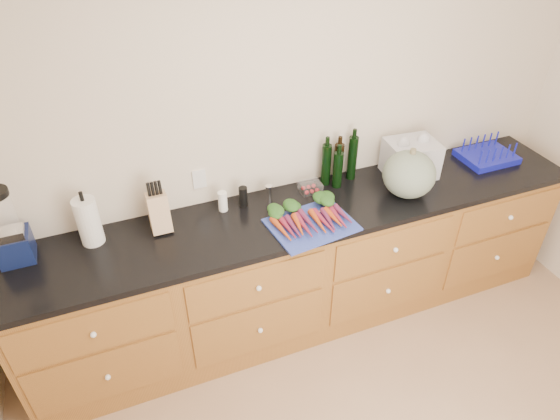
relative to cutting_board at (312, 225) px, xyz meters
name	(u,v)px	position (x,y,z in m)	size (l,w,h in m)	color
wall_back	(290,133)	(0.06, 0.48, 0.35)	(4.10, 0.05, 2.60)	beige
cabinets	(307,267)	(0.06, 0.16, -0.50)	(3.60, 0.64, 0.90)	brown
countertop	(309,211)	(0.06, 0.16, -0.03)	(3.64, 0.62, 0.04)	black
cutting_board	(312,225)	(0.00, 0.00, 0.00)	(0.48, 0.36, 0.01)	#2D40A5
carrots	(309,217)	(0.00, 0.04, 0.03)	(0.42, 0.31, 0.06)	#C74617
squash	(409,174)	(0.70, 0.08, 0.14)	(0.33, 0.33, 0.30)	#5E6F5D
blender_appliance	(8,231)	(-1.59, 0.32, 0.19)	(0.17, 0.17, 0.44)	#0E1742
paper_towel	(88,221)	(-1.20, 0.32, 0.13)	(0.13, 0.13, 0.28)	white
knife_block	(159,212)	(-0.82, 0.30, 0.11)	(0.11, 0.11, 0.23)	tan
grinder_salt	(223,201)	(-0.44, 0.34, 0.06)	(0.06, 0.06, 0.13)	white
grinder_pepper	(243,197)	(-0.31, 0.34, 0.06)	(0.05, 0.05, 0.13)	black
canister_chrome	(269,193)	(-0.14, 0.34, 0.05)	(0.05, 0.05, 0.10)	white
tomato_box	(310,187)	(0.14, 0.33, 0.03)	(0.13, 0.11, 0.06)	white
bottles	(339,163)	(0.36, 0.37, 0.13)	(0.25, 0.13, 0.30)	black
grocery_bag	(411,158)	(0.85, 0.28, 0.11)	(0.33, 0.26, 0.24)	silver
dish_rack	(487,155)	(1.47, 0.24, 0.03)	(0.37, 0.29, 0.15)	#1317A7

